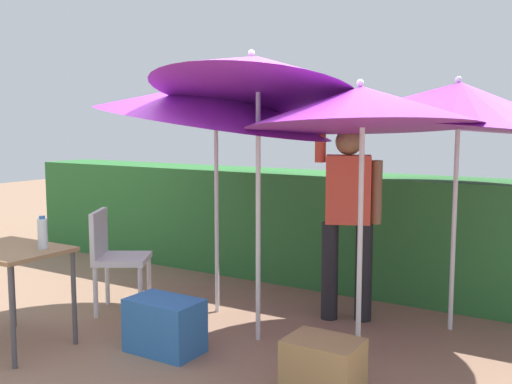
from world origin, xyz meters
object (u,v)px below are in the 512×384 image
(umbrella_rainbow, at_px, (255,74))
(umbrella_navy, at_px, (217,102))
(umbrella_yellow, at_px, (361,107))
(cooler_box, at_px, (165,325))
(crate_cardboard, at_px, (323,368))
(umbrella_orange, at_px, (458,105))
(person_vendor, at_px, (348,209))
(bottle_water, at_px, (43,233))
(chair_plastic, at_px, (114,254))
(folding_table, at_px, (11,260))

(umbrella_rainbow, relative_size, umbrella_navy, 1.05)
(umbrella_yellow, distance_m, cooler_box, 2.07)
(crate_cardboard, bearing_deg, cooler_box, 178.29)
(umbrella_rainbow, bearing_deg, cooler_box, -126.70)
(umbrella_navy, bearing_deg, umbrella_yellow, -12.86)
(umbrella_orange, bearing_deg, person_vendor, -164.19)
(umbrella_rainbow, bearing_deg, person_vendor, 62.63)
(umbrella_navy, height_order, cooler_box, umbrella_navy)
(cooler_box, xyz_separation_m, bottle_water, (-0.80, -0.39, 0.66))
(umbrella_orange, height_order, crate_cardboard, umbrella_orange)
(person_vendor, height_order, bottle_water, person_vendor)
(chair_plastic, bearing_deg, person_vendor, 25.34)
(umbrella_navy, bearing_deg, bottle_water, -113.20)
(umbrella_yellow, bearing_deg, person_vendor, 118.56)
(umbrella_navy, bearing_deg, folding_table, -118.83)
(crate_cardboard, distance_m, folding_table, 2.39)
(chair_plastic, bearing_deg, cooler_box, -26.44)
(folding_table, bearing_deg, umbrella_yellow, 27.06)
(chair_plastic, distance_m, folding_table, 1.00)
(umbrella_yellow, xyz_separation_m, chair_plastic, (-2.19, -0.15, -1.24))
(umbrella_rainbow, bearing_deg, umbrella_navy, 147.09)
(umbrella_yellow, xyz_separation_m, folding_table, (-2.23, -1.14, -1.10))
(umbrella_navy, xyz_separation_m, crate_cardboard, (1.49, -1.01, -1.64))
(umbrella_yellow, relative_size, bottle_water, 8.22)
(bottle_water, bearing_deg, crate_cardboard, 9.53)
(umbrella_yellow, height_order, cooler_box, umbrella_yellow)
(umbrella_orange, height_order, person_vendor, umbrella_orange)
(umbrella_navy, xyz_separation_m, folding_table, (-0.81, -1.47, -1.17))
(umbrella_navy, height_order, crate_cardboard, umbrella_navy)
(folding_table, bearing_deg, chair_plastic, 87.55)
(chair_plastic, xyz_separation_m, crate_cardboard, (2.26, -0.53, -0.33))
(umbrella_rainbow, xyz_separation_m, umbrella_orange, (1.21, 1.02, -0.22))
(umbrella_yellow, height_order, folding_table, umbrella_yellow)
(umbrella_orange, bearing_deg, umbrella_yellow, -114.15)
(chair_plastic, relative_size, bottle_water, 3.71)
(umbrella_yellow, bearing_deg, chair_plastic, -175.99)
(umbrella_orange, relative_size, bottle_water, 8.58)
(person_vendor, distance_m, chair_plastic, 2.05)
(umbrella_yellow, relative_size, crate_cardboard, 4.45)
(umbrella_orange, bearing_deg, umbrella_navy, -161.87)
(crate_cardboard, height_order, folding_table, folding_table)
(folding_table, bearing_deg, person_vendor, 44.89)
(umbrella_rainbow, bearing_deg, folding_table, -143.82)
(cooler_box, height_order, bottle_water, bottle_water)
(umbrella_orange, height_order, bottle_water, umbrella_orange)
(umbrella_orange, xyz_separation_m, crate_cardboard, (-0.35, -1.61, -1.60))
(person_vendor, bearing_deg, umbrella_rainbow, -117.37)
(umbrella_rainbow, height_order, bottle_water, umbrella_rainbow)
(cooler_box, bearing_deg, bottle_water, -154.27)
(umbrella_rainbow, bearing_deg, umbrella_orange, 40.05)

